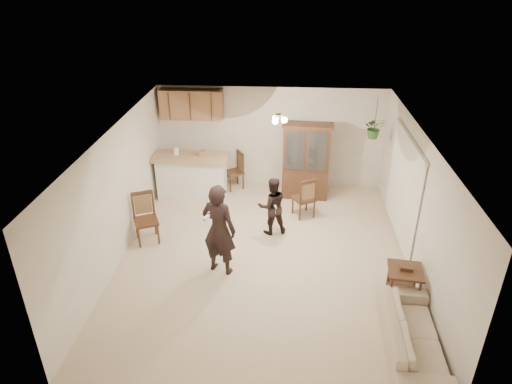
# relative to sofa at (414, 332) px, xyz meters

# --- Properties ---
(floor) EXTENTS (6.50, 6.50, 0.00)m
(floor) POSITION_rel_sofa_xyz_m (-2.30, 2.27, -0.37)
(floor) COLOR #C3B294
(floor) RESTS_ON ground
(ceiling) EXTENTS (5.50, 6.50, 0.02)m
(ceiling) POSITION_rel_sofa_xyz_m (-2.30, 2.27, 2.13)
(ceiling) COLOR silver
(ceiling) RESTS_ON wall_back
(wall_back) EXTENTS (5.50, 0.02, 2.50)m
(wall_back) POSITION_rel_sofa_xyz_m (-2.30, 5.52, 0.88)
(wall_back) COLOR beige
(wall_back) RESTS_ON ground
(wall_front) EXTENTS (5.50, 0.02, 2.50)m
(wall_front) POSITION_rel_sofa_xyz_m (-2.30, -0.98, 0.88)
(wall_front) COLOR beige
(wall_front) RESTS_ON ground
(wall_left) EXTENTS (0.02, 6.50, 2.50)m
(wall_left) POSITION_rel_sofa_xyz_m (-5.05, 2.27, 0.88)
(wall_left) COLOR beige
(wall_left) RESTS_ON ground
(wall_right) EXTENTS (0.02, 6.50, 2.50)m
(wall_right) POSITION_rel_sofa_xyz_m (0.45, 2.27, 0.88)
(wall_right) COLOR beige
(wall_right) RESTS_ON ground
(breakfast_bar) EXTENTS (1.60, 0.55, 1.00)m
(breakfast_bar) POSITION_rel_sofa_xyz_m (-4.15, 4.62, 0.13)
(breakfast_bar) COLOR white
(breakfast_bar) RESTS_ON floor
(bar_top) EXTENTS (1.75, 0.70, 0.08)m
(bar_top) POSITION_rel_sofa_xyz_m (-4.15, 4.62, 0.68)
(bar_top) COLOR tan
(bar_top) RESTS_ON breakfast_bar
(upper_cabinets) EXTENTS (1.50, 0.34, 0.70)m
(upper_cabinets) POSITION_rel_sofa_xyz_m (-4.20, 5.34, 1.73)
(upper_cabinets) COLOR #8E5E3E
(upper_cabinets) RESTS_ON wall_back
(vertical_blinds) EXTENTS (0.06, 2.30, 2.10)m
(vertical_blinds) POSITION_rel_sofa_xyz_m (0.41, 3.17, 0.73)
(vertical_blinds) COLOR white
(vertical_blinds) RESTS_ON wall_right
(ceiling_fixture) EXTENTS (0.36, 0.36, 0.20)m
(ceiling_fixture) POSITION_rel_sofa_xyz_m (-2.10, 3.47, 2.03)
(ceiling_fixture) COLOR #FFEABF
(ceiling_fixture) RESTS_ON ceiling
(hanging_plant) EXTENTS (0.43, 0.37, 0.48)m
(hanging_plant) POSITION_rel_sofa_xyz_m (-0.00, 4.67, 1.48)
(hanging_plant) COLOR #2D5823
(hanging_plant) RESTS_ON ceiling
(plant_cord) EXTENTS (0.01, 0.01, 0.65)m
(plant_cord) POSITION_rel_sofa_xyz_m (-0.00, 4.67, 1.81)
(plant_cord) COLOR black
(plant_cord) RESTS_ON ceiling
(sofa) EXTENTS (0.81, 1.90, 0.73)m
(sofa) POSITION_rel_sofa_xyz_m (0.00, 0.00, 0.00)
(sofa) COLOR beige
(sofa) RESTS_ON floor
(adult) EXTENTS (0.76, 0.62, 1.80)m
(adult) POSITION_rel_sofa_xyz_m (-3.08, 1.76, 0.53)
(adult) COLOR black
(adult) RESTS_ON floor
(child) EXTENTS (0.77, 0.67, 1.35)m
(child) POSITION_rel_sofa_xyz_m (-2.19, 3.15, 0.31)
(child) COLOR black
(child) RESTS_ON floor
(china_hutch) EXTENTS (1.19, 0.52, 1.84)m
(china_hutch) POSITION_rel_sofa_xyz_m (-1.46, 4.85, 0.54)
(china_hutch) COLOR #3C2016
(china_hutch) RESTS_ON floor
(side_table) EXTENTS (0.63, 0.63, 0.68)m
(side_table) POSITION_rel_sofa_xyz_m (0.10, 1.17, -0.05)
(side_table) COLOR #3C2016
(side_table) RESTS_ON floor
(chair_bar) EXTENTS (0.61, 0.61, 1.05)m
(chair_bar) POSITION_rel_sofa_xyz_m (-4.70, 2.64, -0.07)
(chair_bar) COLOR #3C2016
(chair_bar) RESTS_ON floor
(chair_hutch_left) EXTENTS (0.57, 0.57, 0.95)m
(chair_hutch_left) POSITION_rel_sofa_xyz_m (-3.22, 5.19, -0.10)
(chair_hutch_left) COLOR #3C2016
(chair_hutch_left) RESTS_ON floor
(chair_hutch_right) EXTENTS (0.58, 0.58, 0.97)m
(chair_hutch_right) POSITION_rel_sofa_xyz_m (-1.51, 3.90, -0.09)
(chair_hutch_right) COLOR #3C2016
(chair_hutch_right) RESTS_ON floor
(controller_adult) EXTENTS (0.10, 0.16, 0.05)m
(controller_adult) POSITION_rel_sofa_xyz_m (-3.22, 1.37, 0.99)
(controller_adult) COLOR silver
(controller_adult) RESTS_ON adult
(controller_child) EXTENTS (0.06, 0.11, 0.03)m
(controller_child) POSITION_rel_sofa_xyz_m (-2.11, 2.87, 0.40)
(controller_child) COLOR silver
(controller_child) RESTS_ON child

